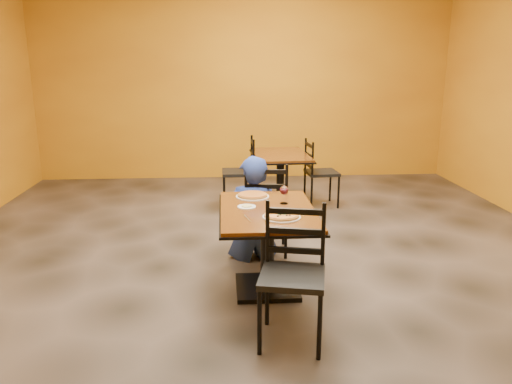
{
  "coord_description": "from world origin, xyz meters",
  "views": [
    {
      "loc": [
        -0.37,
        -4.53,
        1.97
      ],
      "look_at": [
        -0.09,
        -0.3,
        0.85
      ],
      "focal_mm": 34.61,
      "sensor_mm": 36.0,
      "label": 1
    }
  ],
  "objects": [
    {
      "name": "wall_back",
      "position": [
        0.0,
        4.0,
        1.5
      ],
      "size": [
        7.0,
        0.01,
        3.0
      ],
      "primitive_type": "cube",
      "color": "orange",
      "rests_on": "ground"
    },
    {
      "name": "side_plate",
      "position": [
        -0.18,
        -0.44,
        0.76
      ],
      "size": [
        0.16,
        0.16,
        0.01
      ],
      "primitive_type": "cylinder",
      "color": "white",
      "rests_on": "table_main"
    },
    {
      "name": "chair_main_near",
      "position": [
        0.1,
        -1.35,
        0.5
      ],
      "size": [
        0.54,
        0.54,
        1.0
      ],
      "primitive_type": null,
      "rotation": [
        0.0,
        0.0,
        -0.22
      ],
      "color": "black",
      "rests_on": "floor"
    },
    {
      "name": "chair_second_right",
      "position": [
        1.0,
        2.13,
        0.47
      ],
      "size": [
        0.46,
        0.46,
        0.94
      ],
      "primitive_type": null,
      "rotation": [
        0.0,
        0.0,
        1.66
      ],
      "color": "black",
      "rests_on": "floor"
    },
    {
      "name": "wine_glass",
      "position": [
        0.16,
        -0.34,
        0.84
      ],
      "size": [
        0.08,
        0.08,
        0.18
      ],
      "primitive_type": null,
      "color": "white",
      "rests_on": "table_main"
    },
    {
      "name": "pizza_main",
      "position": [
        0.09,
        -0.75,
        0.77
      ],
      "size": [
        0.28,
        0.28,
        0.02
      ],
      "primitive_type": "cylinder",
      "color": "maroon",
      "rests_on": "plate_main"
    },
    {
      "name": "floor",
      "position": [
        0.0,
        0.0,
        0.0
      ],
      "size": [
        7.0,
        8.0,
        0.01
      ],
      "primitive_type": "cube",
      "color": "black",
      "rests_on": "ground"
    },
    {
      "name": "pizza_far",
      "position": [
        -0.11,
        -0.1,
        0.77
      ],
      "size": [
        0.28,
        0.28,
        0.02
      ],
      "primitive_type": "cylinder",
      "color": "gold",
      "rests_on": "plate_far"
    },
    {
      "name": "plate_far",
      "position": [
        -0.11,
        -0.1,
        0.76
      ],
      "size": [
        0.31,
        0.31,
        0.01
      ],
      "primitive_type": "cylinder",
      "color": "white",
      "rests_on": "table_main"
    },
    {
      "name": "dip",
      "position": [
        -0.18,
        -0.44,
        0.76
      ],
      "size": [
        0.09,
        0.09,
        0.01
      ],
      "primitive_type": "cylinder",
      "color": "tan",
      "rests_on": "side_plate"
    },
    {
      "name": "table_second",
      "position": [
        0.42,
        2.13,
        0.55
      ],
      "size": [
        0.81,
        1.15,
        0.75
      ],
      "rotation": [
        0.0,
        0.0,
        0.05
      ],
      "color": "#5D310E",
      "rests_on": "floor"
    },
    {
      "name": "table_main",
      "position": [
        0.0,
        -0.5,
        0.56
      ],
      "size": [
        0.83,
        1.23,
        0.75
      ],
      "color": "#5D310E",
      "rests_on": "floor"
    },
    {
      "name": "knife",
      "position": [
        0.28,
        -0.66,
        0.75
      ],
      "size": [
        0.06,
        0.21,
        0.0
      ],
      "primitive_type": "cube",
      "rotation": [
        0.0,
        0.0,
        -0.24
      ],
      "color": "silver",
      "rests_on": "table_main"
    },
    {
      "name": "fork",
      "position": [
        -0.19,
        -0.75,
        0.75
      ],
      "size": [
        0.06,
        0.19,
        0.0
      ],
      "primitive_type": "cube",
      "rotation": [
        0.0,
        0.0,
        0.24
      ],
      "color": "silver",
      "rests_on": "table_main"
    },
    {
      "name": "chair_second_left",
      "position": [
        -0.17,
        2.13,
        0.49
      ],
      "size": [
        0.44,
        0.44,
        0.98
      ],
      "primitive_type": null,
      "rotation": [
        0.0,
        0.0,
        -1.57
      ],
      "color": "black",
      "rests_on": "floor"
    },
    {
      "name": "plate_main",
      "position": [
        0.09,
        -0.75,
        0.76
      ],
      "size": [
        0.31,
        0.31,
        0.01
      ],
      "primitive_type": "cylinder",
      "color": "white",
      "rests_on": "table_main"
    },
    {
      "name": "diner",
      "position": [
        -0.08,
        0.29,
        0.54
      ],
      "size": [
        0.59,
        0.42,
        1.07
      ],
      "primitive_type": "imported",
      "rotation": [
        0.0,
        0.0,
        3.25
      ],
      "color": "navy",
      "rests_on": "floor"
    },
    {
      "name": "chair_main_far",
      "position": [
        0.06,
        0.42,
        0.5
      ],
      "size": [
        0.48,
        0.48,
        0.99
      ],
      "primitive_type": null,
      "rotation": [
        0.0,
        0.0,
        3.08
      ],
      "color": "black",
      "rests_on": "floor"
    }
  ]
}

